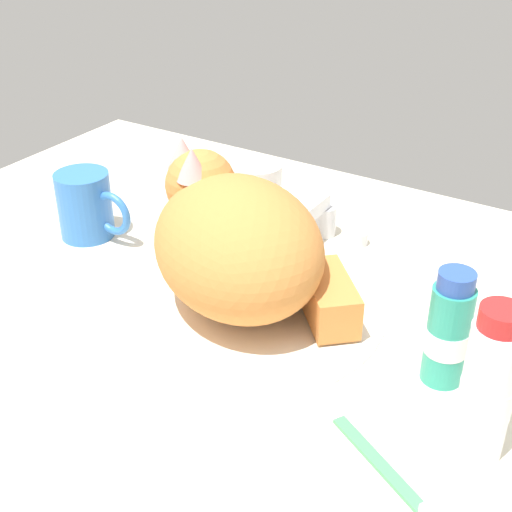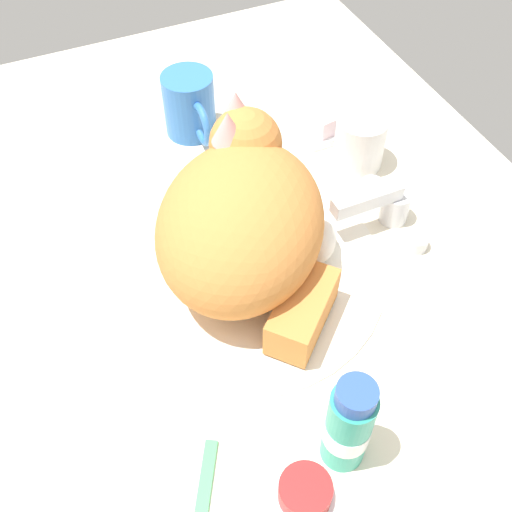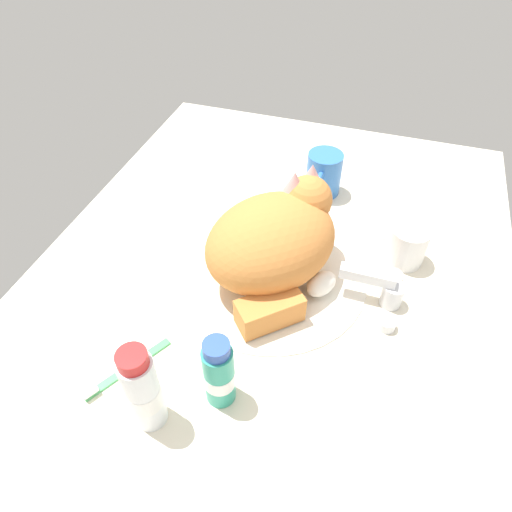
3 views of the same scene
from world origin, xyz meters
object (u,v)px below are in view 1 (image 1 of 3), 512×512
faucet (318,220)px  soap_bar (204,185)px  toothpaste_bottle (448,332)px  mouthwash_bottle (488,388)px  coffee_mug (87,206)px  cat (237,241)px  toothbrush (393,476)px  rinse_cup (258,189)px

faucet → soap_bar: (-19.73, 1.31, -0.18)cm
toothpaste_bottle → mouthwash_bottle: size_ratio=0.82×
coffee_mug → cat: bearing=-6.5°
faucet → mouthwash_bottle: mouthwash_bottle is taller
cat → mouthwash_bottle: (30.34, -8.41, -1.13)cm
toothpaste_bottle → toothbrush: toothpaste_bottle is taller
toothpaste_bottle → mouthwash_bottle: mouthwash_bottle is taller
cat → toothpaste_bottle: size_ratio=2.42×
faucet → toothbrush: (25.11, -34.18, -2.24)cm
rinse_cup → soap_bar: bearing=-172.3°
coffee_mug → rinse_cup: bearing=49.8°
toothbrush → soap_bar: bearing=141.6°
faucet → rinse_cup: (-11.00, 2.49, 0.87)cm
cat → rinse_cup: (-10.49, 21.19, -4.47)cm
toothbrush → mouthwash_bottle: bearing=56.2°
cat → mouthwash_bottle: cat is taller
cat → toothbrush: bearing=-31.1°
mouthwash_bottle → faucet: bearing=137.7°
coffee_mug → mouthwash_bottle: bearing=-11.4°
cat → soap_bar: cat is taller
soap_bar → toothbrush: size_ratio=0.57×
faucet → toothpaste_bottle: toothpaste_bottle is taller
soap_bar → toothpaste_bottle: 48.49cm
toothpaste_bottle → toothbrush: (1.12, -14.75, -5.16)cm
coffee_mug → toothpaste_bottle: bearing=-4.1°
faucet → coffee_mug: size_ratio=1.16×
rinse_cup → toothpaste_bottle: 41.33cm
soap_bar → toothpaste_bottle: bearing=-25.4°
cat → toothbrush: cat is taller
coffee_mug → rinse_cup: size_ratio=1.57×
faucet → mouthwash_bottle: bearing=-42.3°
faucet → toothbrush: faucet is taller
toothpaste_bottle → toothbrush: 15.67cm
coffee_mug → faucet: bearing=30.8°
toothpaste_bottle → mouthwash_bottle: 9.75cm
mouthwash_bottle → toothbrush: 10.66cm
cat → soap_bar: size_ratio=3.98×
soap_bar → mouthwash_bottle: bearing=-29.8°
toothpaste_bottle → cat: bearing=178.3°
soap_bar → rinse_cup: bearing=7.7°
soap_bar → coffee_mug: bearing=-111.4°
rinse_cup → soap_bar: rinse_cup is taller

